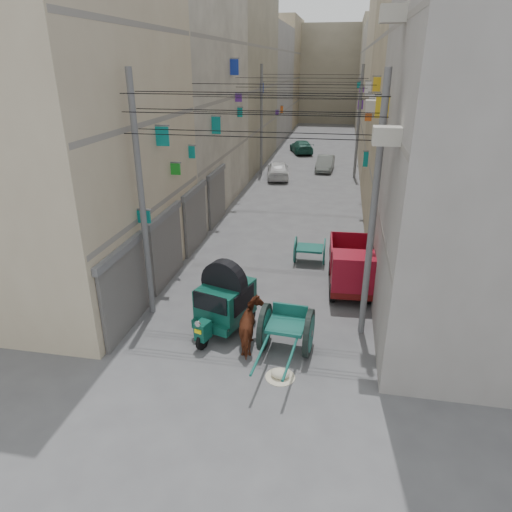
% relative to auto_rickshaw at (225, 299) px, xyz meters
% --- Properties ---
extents(ground, '(140.00, 140.00, 0.00)m').
position_rel_auto_rickshaw_xyz_m(ground, '(0.80, -5.39, -1.09)').
color(ground, '#4B4B4E').
rests_on(ground, ground).
extents(building_row_left, '(8.00, 62.00, 14.00)m').
position_rel_auto_rickshaw_xyz_m(building_row_left, '(-7.19, 28.74, 5.37)').
color(building_row_left, '#BCAD8E').
rests_on(building_row_left, ground).
extents(building_row_right, '(8.00, 62.00, 14.00)m').
position_rel_auto_rickshaw_xyz_m(building_row_right, '(8.80, 28.74, 5.37)').
color(building_row_right, gray).
rests_on(building_row_right, ground).
extents(end_cap_building, '(22.00, 10.00, 13.00)m').
position_rel_auto_rickshaw_xyz_m(end_cap_building, '(0.80, 60.61, 5.41)').
color(end_cap_building, gray).
rests_on(end_cap_building, ground).
extents(shutters_left, '(0.18, 14.40, 2.88)m').
position_rel_auto_rickshaw_xyz_m(shutters_left, '(-3.12, 4.99, 0.41)').
color(shutters_left, '#4B4C50').
rests_on(shutters_left, ground).
extents(signboards, '(8.22, 40.52, 5.67)m').
position_rel_auto_rickshaw_xyz_m(signboards, '(0.79, 16.27, 2.34)').
color(signboards, '#5E2791').
rests_on(signboards, ground).
extents(ac_units, '(0.70, 6.55, 3.35)m').
position_rel_auto_rickshaw_xyz_m(ac_units, '(4.45, 2.28, 6.35)').
color(ac_units, '#B3AEA1').
rests_on(ac_units, ground).
extents(utility_poles, '(7.40, 22.20, 8.00)m').
position_rel_auto_rickshaw_xyz_m(utility_poles, '(0.80, 11.61, 2.91)').
color(utility_poles, '#5F5F62').
rests_on(utility_poles, ground).
extents(overhead_cables, '(7.40, 22.52, 1.12)m').
position_rel_auto_rickshaw_xyz_m(overhead_cables, '(0.80, 9.01, 5.68)').
color(overhead_cables, black).
rests_on(overhead_cables, ground).
extents(auto_rickshaw, '(1.99, 2.72, 1.84)m').
position_rel_auto_rickshaw_xyz_m(auto_rickshaw, '(0.00, 0.00, 0.00)').
color(auto_rickshaw, black).
rests_on(auto_rickshaw, ground).
extents(tonga_cart, '(1.61, 3.30, 1.45)m').
position_rel_auto_rickshaw_xyz_m(tonga_cart, '(2.12, -0.90, -0.33)').
color(tonga_cart, black).
rests_on(tonga_cart, ground).
extents(mini_truck, '(1.68, 3.48, 1.91)m').
position_rel_auto_rickshaw_xyz_m(mini_truck, '(4.02, 3.29, -0.17)').
color(mini_truck, black).
rests_on(mini_truck, ground).
extents(second_cart, '(1.32, 1.17, 1.16)m').
position_rel_auto_rickshaw_xyz_m(second_cart, '(2.30, 5.87, -0.47)').
color(second_cart, '#125248').
rests_on(second_cart, ground).
extents(feed_sack, '(0.52, 0.42, 0.26)m').
position_rel_auto_rickshaw_xyz_m(feed_sack, '(2.13, -2.21, -0.96)').
color(feed_sack, beige).
rests_on(feed_sack, ground).
extents(horse, '(1.06, 1.81, 1.44)m').
position_rel_auto_rickshaw_xyz_m(horse, '(1.07, -0.91, -0.37)').
color(horse, brown).
rests_on(horse, ground).
extents(distant_car_white, '(2.16, 4.10, 1.33)m').
position_rel_auto_rickshaw_xyz_m(distant_car_white, '(-1.27, 21.22, -0.42)').
color(distant_car_white, silver).
rests_on(distant_car_white, ground).
extents(distant_car_grey, '(1.44, 3.68, 1.19)m').
position_rel_auto_rickshaw_xyz_m(distant_car_grey, '(2.09, 24.67, -0.49)').
color(distant_car_grey, slate).
rests_on(distant_car_grey, ground).
extents(distant_car_green, '(2.84, 4.46, 1.20)m').
position_rel_auto_rickshaw_xyz_m(distant_car_green, '(-0.53, 32.11, -0.48)').
color(distant_car_green, '#1C5244').
rests_on(distant_car_green, ground).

